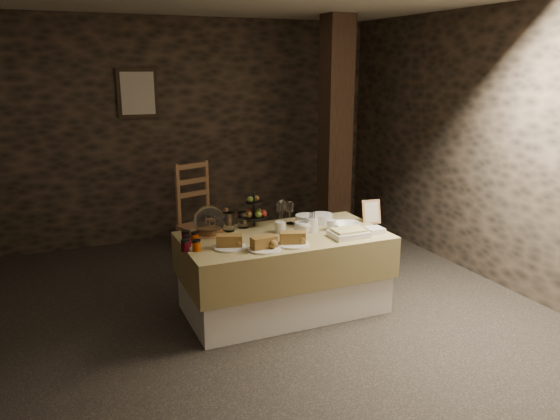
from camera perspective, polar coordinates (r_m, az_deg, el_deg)
name	(u,v)px	position (r m, az deg, el deg)	size (l,w,h in m)	color
ground_plane	(219,325)	(4.58, -6.39, -11.86)	(5.50, 5.00, 0.01)	black
room_shell	(213,134)	(4.12, -7.02, 7.91)	(5.52, 5.02, 2.60)	black
buffet_table	(284,267)	(4.67, 0.42, -5.97)	(1.71, 0.91, 0.68)	white
chair	(201,210)	(6.35, -8.27, -0.05)	(0.57, 0.56, 0.77)	olive
timber_column	(335,133)	(6.35, 5.79, 7.99)	(0.30, 0.30, 2.60)	black
framed_picture	(138,93)	(6.48, -14.67, 11.73)	(0.45, 0.04, 0.55)	#2C2216
plate_stack_a	(306,221)	(4.82, 2.75, -1.10)	(0.19, 0.19, 0.10)	silver
plate_stack_b	(321,218)	(4.92, 4.34, -0.89)	(0.20, 0.20, 0.09)	silver
cutlery_holder	(312,225)	(4.66, 3.36, -1.55)	(0.10, 0.10, 0.12)	silver
cup_a	(302,228)	(4.58, 2.30, -1.91)	(0.13, 0.13, 0.11)	silver
cup_b	(304,230)	(4.55, 2.56, -2.11)	(0.10, 0.10, 0.10)	silver
mug_c	(280,227)	(4.63, 0.03, -1.80)	(0.09, 0.09, 0.10)	silver
mug_d	(332,225)	(4.71, 5.41, -1.58)	(0.08, 0.08, 0.09)	silver
bowl	(347,226)	(4.77, 6.98, -1.65)	(0.22, 0.22, 0.06)	silver
cake_dome	(209,223)	(4.60, -7.39, -1.31)	(0.26, 0.26, 0.26)	olive
fruit_stand	(255,213)	(4.80, -2.63, -0.27)	(0.21, 0.21, 0.30)	black
bread_platter_left	(229,243)	(4.26, -5.31, -3.45)	(0.26, 0.26, 0.11)	silver
bread_platter_center	(264,245)	(4.21, -1.69, -3.64)	(0.26, 0.26, 0.11)	silver
bread_platter_right	(293,240)	(4.32, 1.32, -3.15)	(0.26, 0.26, 0.11)	silver
jam_jars	(190,242)	(4.34, -9.39, -3.30)	(0.18, 0.32, 0.07)	#4E0712
tart_dish	(348,233)	(4.55, 7.17, -2.41)	(0.30, 0.22, 0.07)	silver
square_dish	(375,230)	(4.70, 9.85, -2.09)	(0.14, 0.14, 0.04)	silver
menu_frame	(371,212)	(5.01, 9.52, -0.19)	(0.17, 0.02, 0.22)	olive
storage_jar_a	(229,222)	(4.69, -5.39, -1.24)	(0.10, 0.10, 0.16)	white
storage_jar_b	(243,220)	(4.77, -3.88, -1.03)	(0.09, 0.09, 0.14)	white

